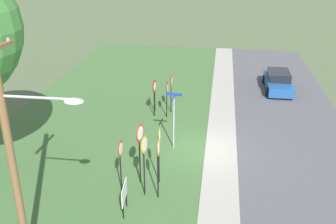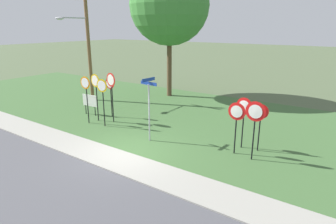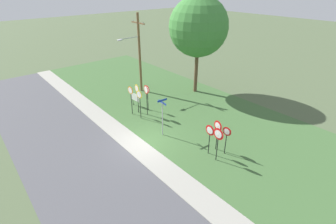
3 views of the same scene
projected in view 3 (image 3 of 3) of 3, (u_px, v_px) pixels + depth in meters
name	position (u px, v px, depth m)	size (l,w,h in m)	color
ground_plane	(146.00, 143.00, 18.36)	(160.00, 160.00, 0.00)	#4C5B3D
road_asphalt	(83.00, 171.00, 15.62)	(44.00, 6.40, 0.01)	#4C4C51
sidewalk_strip	(137.00, 146.00, 17.89)	(44.00, 1.60, 0.06)	#99968C
grass_median	(201.00, 117.00, 21.78)	(44.00, 12.00, 0.04)	#3D6033
stop_sign_near_left	(146.00, 94.00, 21.21)	(0.75, 0.16, 2.79)	black
stop_sign_near_right	(140.00, 98.00, 20.73)	(0.69, 0.11, 2.59)	black
stop_sign_far_left	(137.00, 92.00, 21.61)	(0.73, 0.12, 2.70)	black
stop_sign_far_center	(147.00, 93.00, 22.25)	(0.67, 0.09, 2.37)	black
stop_sign_far_right	(131.00, 94.00, 21.40)	(0.68, 0.11, 2.63)	black
yield_sign_near_left	(218.00, 129.00, 16.79)	(0.75, 0.14, 2.30)	black
yield_sign_near_right	(218.00, 137.00, 15.67)	(0.81, 0.10, 2.45)	black
yield_sign_far_left	(226.00, 135.00, 16.44)	(0.64, 0.13, 2.10)	black
yield_sign_far_right	(210.00, 133.00, 16.39)	(0.75, 0.10, 2.25)	black
street_name_post	(162.00, 114.00, 18.45)	(0.96, 0.81, 3.00)	#9EA0A8
utility_pole	(138.00, 51.00, 24.96)	(2.10, 2.52, 7.97)	brown
notice_board	(135.00, 98.00, 23.32)	(1.10, 0.12, 1.25)	black
oak_tree_left	(198.00, 27.00, 23.85)	(5.76, 5.76, 9.55)	brown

